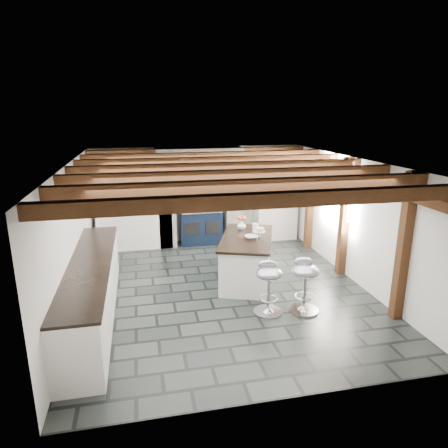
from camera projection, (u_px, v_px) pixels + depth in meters
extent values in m
plane|color=black|center=(223.00, 288.00, 7.29)|extent=(6.00, 6.00, 0.00)
plane|color=silver|center=(198.00, 194.00, 9.80)|extent=(5.00, 0.00, 5.00)
plane|color=silver|center=(73.00, 237.00, 6.47)|extent=(0.00, 6.00, 6.00)
plane|color=silver|center=(353.00, 220.00, 7.48)|extent=(0.00, 6.00, 6.00)
plane|color=white|center=(223.00, 162.00, 6.66)|extent=(6.00, 6.00, 0.00)
cube|color=silver|center=(166.00, 206.00, 9.41)|extent=(0.40, 0.60, 1.90)
cube|color=silver|center=(232.00, 203.00, 9.73)|extent=(0.40, 0.60, 1.90)
cube|color=#4C2E15|center=(199.00, 161.00, 9.29)|extent=(2.10, 0.65, 0.18)
cube|color=silver|center=(199.00, 154.00, 9.24)|extent=(2.00, 0.60, 0.31)
cube|color=black|center=(201.00, 160.00, 8.97)|extent=(1.00, 0.03, 0.22)
cube|color=silver|center=(201.00, 160.00, 8.95)|extent=(0.90, 0.01, 0.14)
cube|color=white|center=(125.00, 206.00, 9.21)|extent=(1.30, 0.58, 2.00)
cube|color=white|center=(275.00, 199.00, 9.94)|extent=(1.00, 0.58, 2.00)
cube|color=white|center=(92.00, 291.00, 6.17)|extent=(0.60, 3.80, 0.88)
cube|color=black|center=(89.00, 263.00, 6.04)|extent=(0.64, 3.80, 0.04)
cube|color=white|center=(157.00, 228.00, 9.50)|extent=(0.70, 0.60, 0.88)
cube|color=black|center=(156.00, 209.00, 9.37)|extent=(0.74, 0.64, 0.04)
cube|color=#4C2E15|center=(353.00, 178.00, 7.24)|extent=(0.15, 5.80, 0.14)
plane|color=white|center=(339.00, 193.00, 7.93)|extent=(0.00, 0.90, 0.90)
cube|color=#4C2E15|center=(274.00, 200.00, 4.24)|extent=(5.00, 0.16, 0.16)
cube|color=#4C2E15|center=(251.00, 185.00, 5.06)|extent=(5.00, 0.16, 0.16)
cube|color=#4C2E15|center=(235.00, 175.00, 5.87)|extent=(5.00, 0.16, 0.16)
cube|color=#4C2E15|center=(223.00, 167.00, 6.69)|extent=(5.00, 0.16, 0.16)
cube|color=#4C2E15|center=(214.00, 161.00, 7.50)|extent=(5.00, 0.16, 0.16)
cube|color=#4C2E15|center=(206.00, 156.00, 8.32)|extent=(5.00, 0.16, 0.16)
cube|color=#4C2E15|center=(200.00, 152.00, 9.13)|extent=(5.00, 0.16, 0.16)
cube|color=#4C2E15|center=(404.00, 248.00, 5.96)|extent=(0.15, 0.15, 2.30)
cube|color=#4C2E15|center=(344.00, 217.00, 7.65)|extent=(0.15, 0.15, 2.30)
cube|color=#4C2E15|center=(310.00, 200.00, 9.16)|extent=(0.15, 0.15, 2.30)
cylinder|color=black|center=(250.00, 183.00, 6.81)|extent=(0.01, 0.01, 0.56)
cylinder|color=white|center=(249.00, 202.00, 6.90)|extent=(0.09, 0.09, 0.22)
cylinder|color=black|center=(248.00, 180.00, 7.10)|extent=(0.01, 0.01, 0.56)
cylinder|color=white|center=(247.00, 198.00, 7.19)|extent=(0.09, 0.09, 0.22)
cylinder|color=black|center=(246.00, 177.00, 7.39)|extent=(0.01, 0.01, 0.56)
cylinder|color=white|center=(246.00, 195.00, 7.48)|extent=(0.09, 0.09, 0.22)
cube|color=black|center=(200.00, 225.00, 9.69)|extent=(1.00, 0.60, 0.90)
ellipsoid|color=silver|center=(190.00, 206.00, 9.51)|extent=(0.28, 0.28, 0.11)
ellipsoid|color=silver|center=(210.00, 205.00, 9.61)|extent=(0.28, 0.28, 0.11)
cylinder|color=silver|center=(202.00, 213.00, 9.29)|extent=(0.95, 0.03, 0.03)
cube|color=black|center=(192.00, 229.00, 9.36)|extent=(0.35, 0.02, 0.30)
cube|color=black|center=(213.00, 228.00, 9.46)|extent=(0.35, 0.02, 0.30)
cube|color=white|center=(246.00, 260.00, 7.53)|extent=(1.35, 1.86, 0.82)
cube|color=black|center=(247.00, 238.00, 7.41)|extent=(1.44, 1.95, 0.05)
imported|color=white|center=(242.00, 225.00, 7.84)|extent=(0.22, 0.22, 0.18)
ellipsoid|color=#CB471C|center=(242.00, 218.00, 7.80)|extent=(0.19, 0.19, 0.11)
cylinder|color=white|center=(255.00, 228.00, 7.68)|extent=(0.11, 0.11, 0.17)
imported|color=white|center=(252.00, 237.00, 7.30)|extent=(0.31, 0.31, 0.06)
cylinder|color=white|center=(260.00, 234.00, 7.41)|extent=(0.05, 0.05, 0.09)
cylinder|color=white|center=(260.00, 232.00, 7.39)|extent=(0.20, 0.20, 0.01)
cylinder|color=tan|center=(260.00, 229.00, 7.38)|extent=(0.16, 0.16, 0.07)
cylinder|color=silver|center=(303.00, 310.00, 6.45)|extent=(0.48, 0.48, 0.03)
cone|color=silver|center=(303.00, 307.00, 6.44)|extent=(0.22, 0.22, 0.09)
cylinder|color=silver|center=(304.00, 291.00, 6.36)|extent=(0.05, 0.05, 0.60)
torus|color=silver|center=(304.00, 296.00, 6.38)|extent=(0.31, 0.31, 0.02)
ellipsoid|color=gray|center=(306.00, 271.00, 6.26)|extent=(0.56, 0.56, 0.20)
ellipsoid|color=gray|center=(306.00, 262.00, 6.34)|extent=(0.33, 0.22, 0.17)
cylinder|color=silver|center=(268.00, 312.00, 6.40)|extent=(0.47, 0.47, 0.03)
cone|color=silver|center=(268.00, 309.00, 6.38)|extent=(0.21, 0.21, 0.08)
cylinder|color=silver|center=(269.00, 293.00, 6.30)|extent=(0.05, 0.05, 0.58)
torus|color=silver|center=(268.00, 298.00, 6.33)|extent=(0.30, 0.30, 0.02)
ellipsoid|color=gray|center=(269.00, 273.00, 6.21)|extent=(0.50, 0.50, 0.19)
ellipsoid|color=gray|center=(269.00, 265.00, 6.29)|extent=(0.32, 0.18, 0.16)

